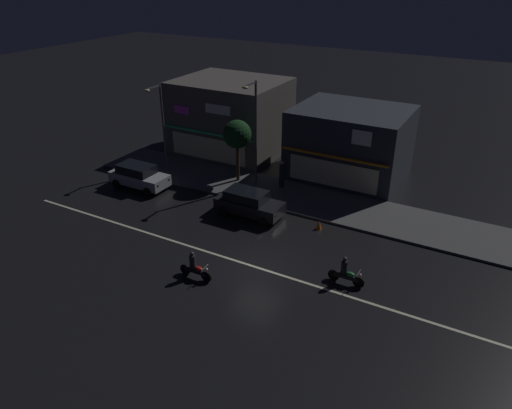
# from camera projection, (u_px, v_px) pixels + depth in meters

# --- Properties ---
(ground_plane) EXTENTS (140.00, 140.00, 0.00)m
(ground_plane) POSITION_uv_depth(u_px,v_px,m) (256.00, 267.00, 25.44)
(ground_plane) COLOR black
(lane_divider_stripe) EXTENTS (32.90, 0.16, 0.01)m
(lane_divider_stripe) POSITION_uv_depth(u_px,v_px,m) (256.00, 267.00, 25.44)
(lane_divider_stripe) COLOR beige
(lane_divider_stripe) RESTS_ON ground
(sidewalk_far) EXTENTS (34.63, 4.51, 0.14)m
(sidewalk_far) POSITION_uv_depth(u_px,v_px,m) (319.00, 203.00, 32.12)
(sidewalk_far) COLOR #4C4C4F
(sidewalk_far) RESTS_ON ground
(storefront_left_block) EXTENTS (8.02, 6.88, 5.10)m
(storefront_left_block) POSITION_uv_depth(u_px,v_px,m) (350.00, 143.00, 35.38)
(storefront_left_block) COLOR #2D333D
(storefront_left_block) RESTS_ON ground
(storefront_center_block) EXTENTS (8.49, 7.19, 5.99)m
(storefront_center_block) POSITION_uv_depth(u_px,v_px,m) (231.00, 116.00, 39.80)
(storefront_center_block) COLOR #56514C
(storefront_center_block) RESTS_ON ground
(streetlamp_west) EXTENTS (0.44, 1.64, 6.42)m
(streetlamp_west) POSITION_uv_depth(u_px,v_px,m) (161.00, 120.00, 35.66)
(streetlamp_west) COLOR #47494C
(streetlamp_west) RESTS_ON sidewalk_far
(streetlamp_mid) EXTENTS (0.44, 1.64, 7.37)m
(streetlamp_mid) POSITION_uv_depth(u_px,v_px,m) (254.00, 126.00, 32.67)
(streetlamp_mid) COLOR #47494C
(streetlamp_mid) RESTS_ON sidewalk_far
(pedestrian_on_sidewalk) EXTENTS (0.37, 0.37, 1.90)m
(pedestrian_on_sidewalk) POSITION_uv_depth(u_px,v_px,m) (282.00, 175.00, 33.87)
(pedestrian_on_sidewalk) COLOR #232328
(pedestrian_on_sidewalk) RESTS_ON sidewalk_far
(street_tree) EXTENTS (2.01, 2.01, 4.51)m
(street_tree) POSITION_uv_depth(u_px,v_px,m) (237.00, 135.00, 33.72)
(street_tree) COLOR #473323
(street_tree) RESTS_ON sidewalk_far
(parked_car_near_kerb) EXTENTS (4.30, 1.98, 1.67)m
(parked_car_near_kerb) POSITION_uv_depth(u_px,v_px,m) (139.00, 176.00, 34.12)
(parked_car_near_kerb) COLOR #9EA0A5
(parked_car_near_kerb) RESTS_ON ground
(parked_car_trailing) EXTENTS (4.30, 1.98, 1.67)m
(parked_car_trailing) POSITION_uv_depth(u_px,v_px,m) (249.00, 203.00, 30.29)
(parked_car_trailing) COLOR black
(parked_car_trailing) RESTS_ON ground
(motorcycle_lead) EXTENTS (1.90, 0.60, 1.52)m
(motorcycle_lead) POSITION_uv_depth(u_px,v_px,m) (195.00, 267.00, 24.34)
(motorcycle_lead) COLOR black
(motorcycle_lead) RESTS_ON ground
(motorcycle_following) EXTENTS (1.90, 0.60, 1.52)m
(motorcycle_following) POSITION_uv_depth(u_px,v_px,m) (346.00, 273.00, 23.92)
(motorcycle_following) COLOR black
(motorcycle_following) RESTS_ON ground
(traffic_cone) EXTENTS (0.36, 0.36, 0.55)m
(traffic_cone) POSITION_uv_depth(u_px,v_px,m) (319.00, 225.00, 28.98)
(traffic_cone) COLOR orange
(traffic_cone) RESTS_ON ground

